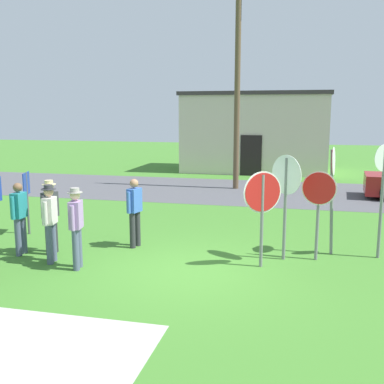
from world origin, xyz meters
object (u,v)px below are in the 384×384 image
at_px(stop_sign_nearest, 332,184).
at_px(info_panel_middle, 27,192).
at_px(stop_sign_tallest, 262,202).
at_px(utility_pole, 237,81).
at_px(person_with_sunhat, 50,219).
at_px(person_near_signs, 135,209).
at_px(stop_sign_leaning_right, 286,188).
at_px(person_in_dark_shirt, 76,223).
at_px(person_holding_notes, 50,212).
at_px(person_in_teal, 19,215).
at_px(stop_sign_rear_right, 319,200).
at_px(stop_sign_rear_left, 383,184).

bearing_deg(stop_sign_nearest, info_panel_middle, -179.63).
xyz_separation_m(stop_sign_tallest, info_panel_middle, (-6.38, 1.25, -0.25)).
distance_m(utility_pole, person_with_sunhat, 11.70).
bearing_deg(utility_pole, stop_sign_tallest, -78.95).
bearing_deg(utility_pole, info_panel_middle, -116.58).
bearing_deg(person_near_signs, utility_pole, 82.79).
bearing_deg(stop_sign_leaning_right, info_panel_middle, 174.83).
xyz_separation_m(utility_pole, person_in_dark_shirt, (-1.80, -11.10, -3.56)).
bearing_deg(person_holding_notes, stop_sign_leaning_right, 8.61).
relative_size(person_in_teal, info_panel_middle, 1.00).
bearing_deg(info_panel_middle, stop_sign_rear_right, -3.41).
xyz_separation_m(stop_sign_rear_left, stop_sign_tallest, (-2.54, -1.24, -0.28)).
distance_m(stop_sign_rear_left, stop_sign_rear_right, 1.48).
distance_m(utility_pole, stop_sign_rear_left, 10.32).
height_order(utility_pole, stop_sign_rear_right, utility_pole).
bearing_deg(stop_sign_rear_right, stop_sign_leaning_right, -166.67).
bearing_deg(person_in_teal, stop_sign_leaning_right, 9.98).
bearing_deg(person_with_sunhat, stop_sign_rear_right, 15.56).
xyz_separation_m(stop_sign_nearest, person_holding_notes, (-6.34, -1.47, -0.68)).
relative_size(stop_sign_nearest, stop_sign_leaning_right, 1.06).
xyz_separation_m(stop_sign_nearest, stop_sign_tallest, (-1.48, -1.30, -0.25)).
bearing_deg(stop_sign_rear_left, person_holding_notes, -169.16).
xyz_separation_m(stop_sign_rear_left, info_panel_middle, (-8.93, 0.01, -0.54)).
relative_size(person_holding_notes, person_near_signs, 1.03).
bearing_deg(stop_sign_rear_left, person_near_signs, -175.34).
relative_size(person_near_signs, person_in_teal, 1.00).
bearing_deg(utility_pole, person_near_signs, -97.21).
height_order(stop_sign_tallest, person_in_teal, stop_sign_tallest).
height_order(utility_pole, stop_sign_rear_left, utility_pole).
distance_m(stop_sign_leaning_right, stop_sign_tallest, 0.81).
bearing_deg(stop_sign_nearest, stop_sign_rear_left, -3.06).
relative_size(stop_sign_leaning_right, person_with_sunhat, 1.36).
bearing_deg(stop_sign_tallest, stop_sign_rear_right, 34.42).
bearing_deg(person_with_sunhat, stop_sign_tallest, 9.82).
relative_size(stop_sign_nearest, person_near_signs, 1.48).
relative_size(utility_pole, stop_sign_tallest, 4.21).
bearing_deg(stop_sign_rear_right, person_in_dark_shirt, -159.74).
height_order(person_near_signs, person_in_dark_shirt, person_in_dark_shirt).
relative_size(person_holding_notes, person_in_teal, 1.03).
distance_m(person_holding_notes, person_near_signs, 1.96).
height_order(person_with_sunhat, person_near_signs, person_with_sunhat).
xyz_separation_m(stop_sign_tallest, person_in_teal, (-5.51, -0.42, -0.46)).
bearing_deg(person_near_signs, stop_sign_tallest, -13.93).
bearing_deg(person_with_sunhat, person_in_dark_shirt, -17.77).
height_order(stop_sign_rear_left, stop_sign_leaning_right, stop_sign_rear_left).
bearing_deg(stop_sign_tallest, info_panel_middle, 168.92).
bearing_deg(utility_pole, person_in_dark_shirt, -99.21).
bearing_deg(person_in_dark_shirt, stop_sign_leaning_right, 21.37).
bearing_deg(person_holding_notes, person_in_dark_shirt, -37.76).
height_order(stop_sign_nearest, stop_sign_leaning_right, stop_sign_nearest).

